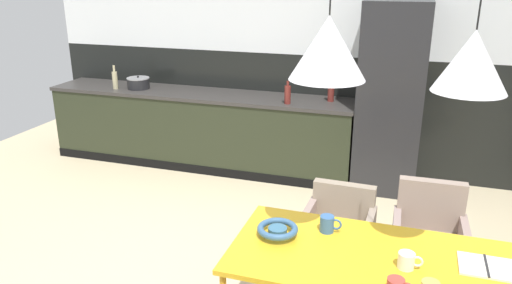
{
  "coord_description": "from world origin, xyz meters",
  "views": [
    {
      "loc": [
        0.94,
        -2.66,
        2.2
      ],
      "look_at": [
        -0.16,
        0.74,
        0.95
      ],
      "focal_mm": 34.42,
      "sensor_mm": 36.0,
      "label": 1
    }
  ],
  "objects": [
    {
      "name": "back_wall_splashback_dark",
      "position": [
        0.0,
        2.75,
        0.66
      ],
      "size": [
        6.68,
        0.12,
        1.32
      ],
      "primitive_type": "cube",
      "color": "black",
      "rests_on": "ground"
    },
    {
      "name": "kitchen_counter",
      "position": [
        -1.39,
        2.39,
        0.44
      ],
      "size": [
        3.63,
        0.63,
        0.88
      ],
      "color": "#272D1D",
      "rests_on": "ground"
    },
    {
      "name": "refrigerator_column",
      "position": [
        0.75,
        2.39,
        0.97
      ],
      "size": [
        0.64,
        0.6,
        1.94
      ],
      "primitive_type": "cube",
      "color": "#232326",
      "rests_on": "ground"
    },
    {
      "name": "dining_table",
      "position": [
        0.86,
        -0.26,
        0.69
      ],
      "size": [
        1.62,
        0.78,
        0.73
      ],
      "color": "gold",
      "rests_on": "ground"
    },
    {
      "name": "armchair_far_side",
      "position": [
        1.16,
        0.59,
        0.52
      ],
      "size": [
        0.5,
        0.48,
        0.82
      ],
      "rotation": [
        0.0,
        0.0,
        3.17
      ],
      "color": "gray",
      "rests_on": "ground"
    },
    {
      "name": "armchair_corner_seat",
      "position": [
        0.54,
        0.54,
        0.49
      ],
      "size": [
        0.5,
        0.49,
        0.73
      ],
      "rotation": [
        0.0,
        0.0,
        3.11
      ],
      "color": "gray",
      "rests_on": "ground"
    },
    {
      "name": "fruit_bowl",
      "position": [
        0.28,
        -0.21,
        0.78
      ],
      "size": [
        0.24,
        0.24,
        0.07
      ],
      "color": "#33607F",
      "rests_on": "dining_table"
    },
    {
      "name": "open_book",
      "position": [
        1.41,
        -0.19,
        0.74
      ],
      "size": [
        0.28,
        0.23,
        0.02
      ],
      "color": "white",
      "rests_on": "dining_table"
    },
    {
      "name": "mug_wide_latte",
      "position": [
        0.55,
        -0.07,
        0.78
      ],
      "size": [
        0.13,
        0.08,
        0.1
      ],
      "color": "#335B93",
      "rests_on": "dining_table"
    },
    {
      "name": "mug_white_ceramic",
      "position": [
        1.01,
        -0.32,
        0.78
      ],
      "size": [
        0.13,
        0.09,
        0.09
      ],
      "color": "white",
      "rests_on": "dining_table"
    },
    {
      "name": "cooking_pot",
      "position": [
        -2.15,
        2.35,
        0.95
      ],
      "size": [
        0.27,
        0.27,
        0.15
      ],
      "color": "black",
      "rests_on": "kitchen_counter"
    },
    {
      "name": "bottle_spice_small",
      "position": [
        -0.29,
        2.21,
        0.98
      ],
      "size": [
        0.07,
        0.07,
        0.24
      ],
      "color": "maroon",
      "rests_on": "kitchen_counter"
    },
    {
      "name": "bottle_vinegar_dark",
      "position": [
        -2.4,
        2.25,
        0.99
      ],
      "size": [
        0.06,
        0.06,
        0.28
      ],
      "color": "tan",
      "rests_on": "kitchen_counter"
    },
    {
      "name": "bottle_oil_tall",
      "position": [
        0.13,
        2.45,
        0.99
      ],
      "size": [
        0.07,
        0.07,
        0.27
      ],
      "color": "maroon",
      "rests_on": "kitchen_counter"
    },
    {
      "name": "pendant_lamp_over_table_near",
      "position": [
        0.54,
        -0.29,
        1.85
      ],
      "size": [
        0.38,
        0.38,
        0.9
      ],
      "color": "black"
    },
    {
      "name": "pendant_lamp_over_table_far",
      "position": [
        1.19,
        -0.28,
        1.82
      ],
      "size": [
        0.33,
        0.33,
        0.92
      ],
      "color": "black"
    }
  ]
}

